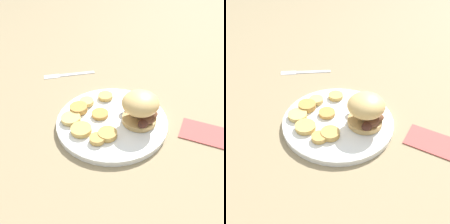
# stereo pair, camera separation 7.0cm
# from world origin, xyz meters

# --- Properties ---
(ground_plane) EXTENTS (4.00, 4.00, 0.00)m
(ground_plane) POSITION_xyz_m (0.00, 0.00, 0.00)
(ground_plane) COLOR #937F5B
(dinner_plate) EXTENTS (0.30, 0.30, 0.02)m
(dinner_plate) POSITION_xyz_m (0.00, 0.00, 0.01)
(dinner_plate) COLOR white
(dinner_plate) RESTS_ON ground_plane
(sandwich) EXTENTS (0.14, 0.10, 0.09)m
(sandwich) POSITION_xyz_m (-0.04, -0.06, 0.06)
(sandwich) COLOR tan
(sandwich) RESTS_ON dinner_plate
(potato_round_0) EXTENTS (0.04, 0.04, 0.01)m
(potato_round_0) POSITION_xyz_m (0.10, 0.03, 0.02)
(potato_round_0) COLOR #DBB766
(potato_round_0) RESTS_ON dinner_plate
(potato_round_1) EXTENTS (0.05, 0.05, 0.01)m
(potato_round_1) POSITION_xyz_m (0.03, 0.02, 0.02)
(potato_round_1) COLOR #BC8942
(potato_round_1) RESTS_ON dinner_plate
(potato_round_2) EXTENTS (0.04, 0.04, 0.01)m
(potato_round_2) POSITION_xyz_m (0.10, -0.03, 0.02)
(potato_round_2) COLOR tan
(potato_round_2) RESTS_ON dinner_plate
(potato_round_3) EXTENTS (0.05, 0.05, 0.02)m
(potato_round_3) POSITION_xyz_m (0.08, 0.07, 0.03)
(potato_round_3) COLOR #BC8942
(potato_round_3) RESTS_ON dinner_plate
(potato_round_4) EXTENTS (0.05, 0.05, 0.01)m
(potato_round_4) POSITION_xyz_m (-0.01, 0.09, 0.02)
(potato_round_4) COLOR tan
(potato_round_4) RESTS_ON dinner_plate
(potato_round_5) EXTENTS (0.04, 0.04, 0.01)m
(potato_round_5) POSITION_xyz_m (-0.06, 0.07, 0.02)
(potato_round_5) COLOR tan
(potato_round_5) RESTS_ON dinner_plate
(potato_round_6) EXTENTS (0.05, 0.05, 0.01)m
(potato_round_6) POSITION_xyz_m (-0.05, 0.04, 0.03)
(potato_round_6) COLOR tan
(potato_round_6) RESTS_ON dinner_plate
(potato_round_7) EXTENTS (0.05, 0.05, 0.01)m
(potato_round_7) POSITION_xyz_m (0.05, 0.10, 0.02)
(potato_round_7) COLOR #DBB766
(potato_round_7) RESTS_ON dinner_plate
(fork) EXTENTS (0.07, 0.18, 0.00)m
(fork) POSITION_xyz_m (0.31, 0.01, 0.00)
(fork) COLOR silver
(fork) RESTS_ON ground_plane
(napkin) EXTENTS (0.15, 0.15, 0.01)m
(napkin) POSITION_xyz_m (-0.15, -0.20, 0.00)
(napkin) COLOR #B24C47
(napkin) RESTS_ON ground_plane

